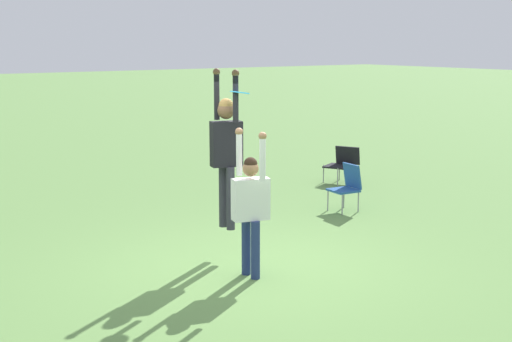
{
  "coord_description": "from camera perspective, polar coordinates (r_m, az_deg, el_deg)",
  "views": [
    {
      "loc": [
        7.81,
        -5.36,
        3.08
      ],
      "look_at": [
        -0.09,
        0.23,
        1.3
      ],
      "focal_mm": 50.0,
      "sensor_mm": 36.0,
      "label": 1
    }
  ],
  "objects": [
    {
      "name": "person_defending",
      "position": [
        9.26,
        -0.43,
        -2.4
      ],
      "size": [
        0.63,
        0.51,
        1.96
      ],
      "rotation": [
        0.0,
        0.0,
        -1.83
      ],
      "color": "navy",
      "rests_on": "ground_plane"
    },
    {
      "name": "person_jumping",
      "position": [
        10.1,
        -2.39,
        2.17
      ],
      "size": [
        0.59,
        0.48,
        2.28
      ],
      "rotation": [
        0.0,
        0.0,
        1.31
      ],
      "color": "#2D2D38",
      "rests_on": "ground_plane"
    },
    {
      "name": "frisbee",
      "position": [
        9.8,
        -1.31,
        6.31
      ],
      "size": [
        0.27,
        0.27,
        0.05
      ],
      "color": "#2D9EDB"
    },
    {
      "name": "camping_chair_0",
      "position": [
        15.69,
        6.92,
        0.7
      ],
      "size": [
        0.73,
        0.79,
        0.79
      ],
      "rotation": [
        0.0,
        0.0,
        3.6
      ],
      "color": "gray",
      "rests_on": "ground_plane"
    },
    {
      "name": "ground_plane",
      "position": [
        9.96,
        -0.76,
        -7.59
      ],
      "size": [
        120.0,
        120.0,
        0.0
      ],
      "primitive_type": "plane",
      "color": "#608C47"
    },
    {
      "name": "camping_chair_1",
      "position": [
        13.1,
        7.33,
        -1.05
      ],
      "size": [
        0.51,
        0.55,
        0.86
      ],
      "rotation": [
        0.0,
        0.0,
        3.04
      ],
      "color": "gray",
      "rests_on": "ground_plane"
    }
  ]
}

